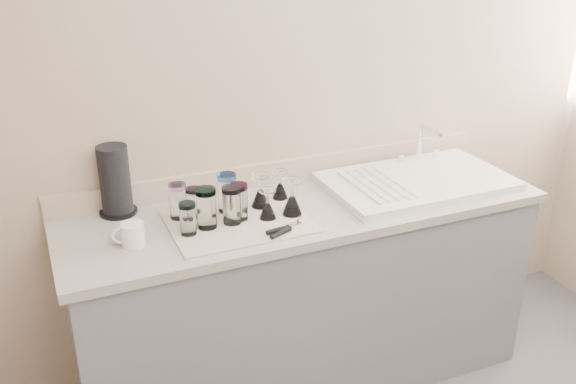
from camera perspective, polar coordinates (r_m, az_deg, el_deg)
name	(u,v)px	position (r m, az deg, el deg)	size (l,w,h in m)	color
room_envelope	(534,149)	(1.54, 21.01, 3.58)	(3.54, 3.50, 2.52)	#4C4C51
counter_unit	(305,295)	(2.93, 1.51, -9.17)	(2.06, 0.62, 0.90)	slate
sink_unit	(417,181)	(2.96, 11.36, 0.99)	(0.82, 0.50, 0.22)	white
dish_towel	(239,222)	(2.56, -4.40, -2.65)	(0.55, 0.42, 0.01)	beige
tumbler_teal	(178,201)	(2.59, -9.76, -0.78)	(0.07, 0.07, 0.14)	white
tumbler_cyan	(194,202)	(2.60, -8.36, -0.89)	(0.06, 0.06, 0.12)	white
tumbler_purple	(227,192)	(2.62, -5.46, -0.04)	(0.08, 0.08, 0.16)	white
tumbler_magenta	(188,218)	(2.46, -8.89, -2.33)	(0.07, 0.07, 0.13)	white
tumbler_blue	(206,208)	(2.49, -7.26, -1.41)	(0.08, 0.08, 0.16)	white
tumbler_lavender	(232,205)	(2.52, -5.02, -1.14)	(0.08, 0.08, 0.15)	white
tumbler_extra	(239,201)	(2.55, -4.40, -0.85)	(0.07, 0.07, 0.15)	white
goblet_back_left	(260,196)	(2.66, -2.47, -0.34)	(0.08, 0.08, 0.14)	white
goblet_back_right	(280,189)	(2.74, -0.70, 0.28)	(0.07, 0.07, 0.12)	white
goblet_front_left	(268,208)	(2.56, -1.82, -1.46)	(0.07, 0.07, 0.12)	white
goblet_front_right	(292,203)	(2.59, 0.36, -0.94)	(0.08, 0.08, 0.15)	white
can_opener	(286,229)	(2.47, -0.21, -3.30)	(0.16, 0.09, 0.02)	silver
white_mug	(132,235)	(2.44, -13.70, -3.71)	(0.13, 0.10, 0.09)	white
paper_towel_roll	(115,181)	(2.67, -15.12, 0.94)	(0.15, 0.15, 0.29)	black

